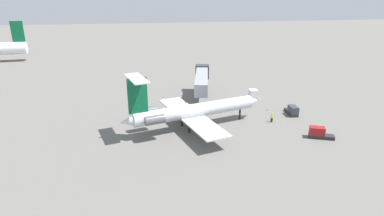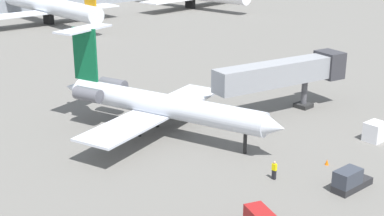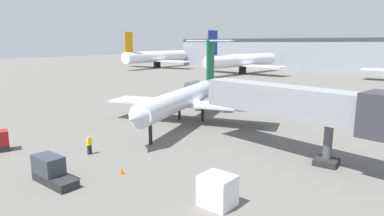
% 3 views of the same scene
% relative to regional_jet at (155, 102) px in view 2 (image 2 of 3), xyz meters
% --- Properties ---
extents(ground_plane, '(400.00, 400.00, 0.10)m').
position_rel_regional_jet_xyz_m(ground_plane, '(1.35, 0.60, -3.44)').
color(ground_plane, '#66635E').
extents(regional_jet, '(21.14, 26.30, 10.28)m').
position_rel_regional_jet_xyz_m(regional_jet, '(0.00, 0.00, 0.00)').
color(regional_jet, silver).
rests_on(regional_jet, ground_plane).
extents(jet_bridge, '(17.68, 6.56, 6.42)m').
position_rel_regional_jet_xyz_m(jet_bridge, '(15.72, -5.17, 1.34)').
color(jet_bridge, gray).
rests_on(jet_bridge, ground_plane).
extents(ground_crew_marshaller, '(0.27, 0.41, 1.69)m').
position_rel_regional_jet_xyz_m(ground_crew_marshaller, '(0.34, -15.41, -2.54)').
color(ground_crew_marshaller, black).
rests_on(ground_crew_marshaller, ground_plane).
extents(baggage_tug_trailing, '(4.07, 1.61, 1.90)m').
position_rel_regional_jet_xyz_m(baggage_tug_trailing, '(3.26, -20.91, -2.56)').
color(baggage_tug_trailing, '#262628').
rests_on(baggage_tug_trailing, ground_plane).
extents(cargo_container_uld, '(2.13, 1.85, 1.94)m').
position_rel_regional_jet_xyz_m(cargo_container_uld, '(14.74, -16.96, -2.42)').
color(cargo_container_uld, silver).
rests_on(cargo_container_uld, ground_plane).
extents(traffic_cone_near, '(0.36, 0.36, 0.55)m').
position_rel_regional_jet_xyz_m(traffic_cone_near, '(6.17, -16.92, -3.12)').
color(traffic_cone_near, orange).
rests_on(traffic_cone_near, ground_plane).
extents(parked_airliner_centre, '(34.53, 40.98, 13.08)m').
position_rel_regional_jet_xyz_m(parked_airliner_centre, '(25.88, 68.28, 0.74)').
color(parked_airliner_centre, silver).
rests_on(parked_airliner_centre, ground_plane).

